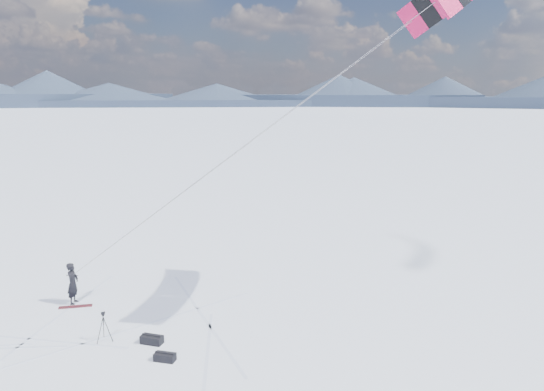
% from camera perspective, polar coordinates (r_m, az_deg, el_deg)
% --- Properties ---
extents(ground, '(1800.00, 1800.00, 0.00)m').
position_cam_1_polar(ground, '(21.96, -19.79, -14.68)').
color(ground, white).
extents(horizon_hills, '(704.00, 704.00, 9.17)m').
position_cam_1_polar(horizon_hills, '(20.63, -20.50, -5.01)').
color(horizon_hills, '#1A2838').
rests_on(horizon_hills, ground).
extents(snow_tracks, '(17.62, 14.39, 0.01)m').
position_cam_1_polar(snow_tracks, '(21.65, -21.62, -15.19)').
color(snow_tracks, silver).
rests_on(snow_tracks, ground).
extents(snowkiter, '(0.52, 0.73, 1.88)m').
position_cam_1_polar(snowkiter, '(25.79, -20.49, -10.79)').
color(snowkiter, black).
rests_on(snowkiter, ground).
extents(snowboard, '(1.40, 0.75, 0.04)m').
position_cam_1_polar(snowboard, '(25.34, -20.38, -11.13)').
color(snowboard, maroon).
rests_on(snowboard, ground).
extents(tripod, '(0.53, 0.61, 1.17)m').
position_cam_1_polar(tripod, '(21.52, -17.67, -12.87)').
color(tripod, black).
rests_on(tripod, ground).
extents(gear_bag_a, '(0.87, 0.50, 0.37)m').
position_cam_1_polar(gear_bag_a, '(21.11, -12.80, -14.87)').
color(gear_bag_a, black).
rests_on(gear_bag_a, ground).
extents(gear_bag_b, '(0.77, 0.43, 0.34)m').
position_cam_1_polar(gear_bag_b, '(19.84, -11.46, -16.65)').
color(gear_bag_b, black).
rests_on(gear_bag_b, ground).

